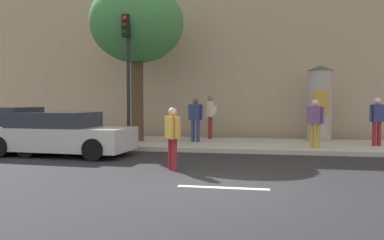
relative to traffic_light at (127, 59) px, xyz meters
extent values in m
plane|color=#232326|center=(3.89, -5.24, -3.16)|extent=(80.00, 80.00, 0.00)
cube|color=#B2ADA3|center=(3.89, 1.76, -3.09)|extent=(36.00, 4.00, 0.15)
cube|color=silver|center=(3.89, -5.24, -3.16)|extent=(1.80, 0.16, 0.01)
cube|color=tan|center=(3.89, 6.76, 1.03)|extent=(36.00, 5.00, 8.39)
cylinder|color=black|center=(0.00, 0.11, -1.14)|extent=(0.12, 0.12, 3.75)
cube|color=black|center=(0.00, -0.07, 1.11)|extent=(0.24, 0.24, 0.75)
sphere|color=red|center=(0.00, -0.20, 1.34)|extent=(0.16, 0.16, 0.16)
sphere|color=#3C2906|center=(0.00, -0.20, 1.10)|extent=(0.16, 0.16, 0.16)
sphere|color=#07330F|center=(0.00, -0.20, 0.86)|extent=(0.16, 0.16, 0.16)
cylinder|color=#9E9B93|center=(6.78, 2.91, -1.64)|extent=(0.91, 0.91, 2.75)
cone|color=#334C33|center=(6.78, 2.91, -0.17)|extent=(1.00, 1.00, 0.20)
cube|color=#B78C33|center=(6.78, 2.45, -1.50)|extent=(0.54, 0.02, 0.90)
cylinder|color=#4C3826|center=(-0.22, 1.71, -1.49)|extent=(0.48, 0.48, 3.05)
ellipsoid|color=#3D7F42|center=(-0.22, 1.71, 1.58)|extent=(3.63, 3.63, 3.09)
cylinder|color=maroon|center=(2.39, -3.43, -2.78)|extent=(0.14, 0.14, 0.78)
cylinder|color=maroon|center=(2.52, -3.61, -2.78)|extent=(0.14, 0.14, 0.78)
cube|color=#B78C33|center=(2.46, -3.52, -2.11)|extent=(0.45, 0.50, 0.55)
cylinder|color=#B78C33|center=(2.30, -3.30, -2.11)|extent=(0.09, 0.09, 0.52)
cylinder|color=#B78C33|center=(2.61, -3.74, -2.11)|extent=(0.09, 0.09, 0.52)
sphere|color=tan|center=(2.46, -3.52, -1.73)|extent=(0.21, 0.21, 0.21)
cylinder|color=maroon|center=(2.46, 3.22, -2.56)|extent=(0.14, 0.14, 0.91)
cylinder|color=maroon|center=(2.46, 3.02, -2.56)|extent=(0.14, 0.14, 0.91)
cube|color=silver|center=(2.46, 3.12, -1.78)|extent=(0.25, 0.40, 0.64)
cylinder|color=silver|center=(2.46, 3.36, -1.78)|extent=(0.09, 0.09, 0.61)
cylinder|color=silver|center=(2.47, 2.88, -1.78)|extent=(0.09, 0.09, 0.61)
sphere|color=#8C664C|center=(2.46, 3.12, -1.34)|extent=(0.25, 0.25, 0.25)
cube|color=silver|center=(2.64, 3.13, -1.81)|extent=(0.16, 0.28, 0.36)
cylinder|color=#B78C33|center=(6.23, 0.62, -2.61)|extent=(0.14, 0.14, 0.81)
cylinder|color=#B78C33|center=(6.42, 0.50, -2.61)|extent=(0.14, 0.14, 0.81)
cube|color=#724C84|center=(6.32, 0.56, -1.92)|extent=(0.50, 0.44, 0.57)
cylinder|color=#724C84|center=(6.10, 0.71, -1.92)|extent=(0.09, 0.09, 0.54)
cylinder|color=#724C84|center=(6.55, 0.42, -1.92)|extent=(0.09, 0.09, 0.54)
sphere|color=beige|center=(6.32, 0.56, -1.53)|extent=(0.22, 0.22, 0.22)
cylinder|color=maroon|center=(8.59, 1.57, -2.59)|extent=(0.14, 0.14, 0.84)
cylinder|color=maroon|center=(8.41, 1.49, -2.59)|extent=(0.14, 0.14, 0.84)
cube|color=navy|center=(8.50, 1.53, -1.87)|extent=(0.45, 0.37, 0.60)
cylinder|color=navy|center=(8.72, 1.63, -1.87)|extent=(0.09, 0.09, 0.57)
cylinder|color=navy|center=(8.28, 1.44, -1.87)|extent=(0.09, 0.09, 0.57)
sphere|color=beige|center=(8.50, 1.53, -1.46)|extent=(0.23, 0.23, 0.23)
cylinder|color=navy|center=(1.99, 1.76, -2.59)|extent=(0.14, 0.14, 0.84)
cylinder|color=navy|center=(2.19, 1.69, -2.59)|extent=(0.14, 0.14, 0.84)
cube|color=navy|center=(2.09, 1.73, -1.88)|extent=(0.49, 0.37, 0.60)
cylinder|color=navy|center=(1.84, 1.81, -1.88)|extent=(0.09, 0.09, 0.57)
cylinder|color=navy|center=(2.34, 1.64, -1.88)|extent=(0.09, 0.09, 0.57)
sphere|color=brown|center=(2.09, 1.73, -1.46)|extent=(0.23, 0.23, 0.23)
cube|color=silver|center=(-3.78, -1.37, -2.62)|extent=(4.15, 1.94, 0.73)
cylinder|color=black|center=(-2.36, -2.27, -2.84)|extent=(0.64, 0.23, 0.64)
cylinder|color=black|center=(-2.33, -0.53, -2.84)|extent=(0.64, 0.23, 0.64)
cube|color=silver|center=(-1.61, -1.61, -2.63)|extent=(4.55, 2.02, 0.70)
cube|color=#262D38|center=(-1.83, -1.60, -2.04)|extent=(2.58, 1.75, 0.48)
cylinder|color=black|center=(-3.13, -0.68, -2.84)|extent=(0.65, 0.25, 0.64)
cylinder|color=black|center=(-0.09, -2.54, -2.84)|extent=(0.65, 0.25, 0.64)
cylinder|color=black|center=(0.00, -0.84, -2.84)|extent=(0.65, 0.25, 0.64)
camera|label=1|loc=(4.66, -12.60, -1.49)|focal=35.74mm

